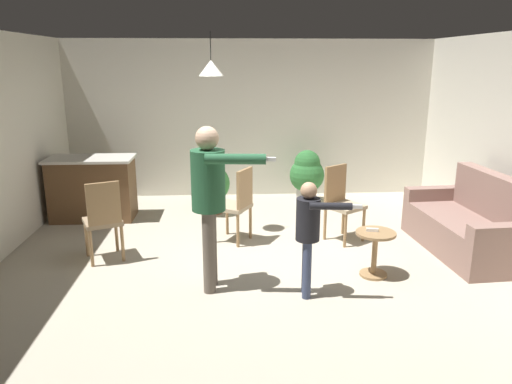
{
  "coord_description": "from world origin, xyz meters",
  "views": [
    {
      "loc": [
        -0.38,
        -5.32,
        2.34
      ],
      "look_at": [
        -0.11,
        -0.38,
        1.0
      ],
      "focal_mm": 34.08,
      "sensor_mm": 36.0,
      "label": 1
    }
  ],
  "objects_px": {
    "person_adult": "(210,191)",
    "potted_plant_by_wall": "(211,182)",
    "spare_remote_on_table": "(372,230)",
    "dining_chair_centre_back": "(341,200)",
    "kitchen_counter": "(93,188)",
    "person_child": "(309,227)",
    "dining_chair_near_wall": "(103,218)",
    "couch_floral": "(469,226)",
    "dining_chair_by_counter": "(237,202)",
    "side_table_by_couch": "(375,248)",
    "potted_plant_corner": "(307,174)"
  },
  "relations": [
    {
      "from": "person_child",
      "to": "potted_plant_by_wall",
      "type": "xyz_separation_m",
      "value": [
        -1.07,
        2.87,
        -0.24
      ]
    },
    {
      "from": "dining_chair_by_counter",
      "to": "dining_chair_near_wall",
      "type": "height_order",
      "value": "same"
    },
    {
      "from": "side_table_by_couch",
      "to": "spare_remote_on_table",
      "type": "relative_size",
      "value": 4.0
    },
    {
      "from": "dining_chair_by_counter",
      "to": "dining_chair_near_wall",
      "type": "distance_m",
      "value": 1.69
    },
    {
      "from": "kitchen_counter",
      "to": "potted_plant_corner",
      "type": "height_order",
      "value": "kitchen_counter"
    },
    {
      "from": "person_adult",
      "to": "potted_plant_by_wall",
      "type": "height_order",
      "value": "person_adult"
    },
    {
      "from": "couch_floral",
      "to": "person_child",
      "type": "bearing_deg",
      "value": 112.24
    },
    {
      "from": "dining_chair_by_counter",
      "to": "potted_plant_by_wall",
      "type": "bearing_deg",
      "value": 46.04
    },
    {
      "from": "dining_chair_by_counter",
      "to": "dining_chair_centre_back",
      "type": "relative_size",
      "value": 1.0
    },
    {
      "from": "potted_plant_by_wall",
      "to": "spare_remote_on_table",
      "type": "height_order",
      "value": "potted_plant_by_wall"
    },
    {
      "from": "couch_floral",
      "to": "person_adult",
      "type": "distance_m",
      "value": 3.39
    },
    {
      "from": "dining_chair_centre_back",
      "to": "kitchen_counter",
      "type": "bearing_deg",
      "value": -51.82
    },
    {
      "from": "side_table_by_couch",
      "to": "dining_chair_near_wall",
      "type": "bearing_deg",
      "value": 169.06
    },
    {
      "from": "person_child",
      "to": "dining_chair_by_counter",
      "type": "relative_size",
      "value": 1.2
    },
    {
      "from": "couch_floral",
      "to": "dining_chair_centre_back",
      "type": "height_order",
      "value": "same"
    },
    {
      "from": "kitchen_counter",
      "to": "person_child",
      "type": "bearing_deg",
      "value": -43.44
    },
    {
      "from": "kitchen_counter",
      "to": "side_table_by_couch",
      "type": "height_order",
      "value": "kitchen_counter"
    },
    {
      "from": "dining_chair_centre_back",
      "to": "potted_plant_corner",
      "type": "bearing_deg",
      "value": -119.25
    },
    {
      "from": "dining_chair_by_counter",
      "to": "dining_chair_centre_back",
      "type": "bearing_deg",
      "value": -59.97
    },
    {
      "from": "kitchen_counter",
      "to": "spare_remote_on_table",
      "type": "distance_m",
      "value": 4.27
    },
    {
      "from": "potted_plant_by_wall",
      "to": "dining_chair_by_counter",
      "type": "bearing_deg",
      "value": -73.24
    },
    {
      "from": "person_adult",
      "to": "person_child",
      "type": "xyz_separation_m",
      "value": [
        0.98,
        -0.22,
        -0.32
      ]
    },
    {
      "from": "couch_floral",
      "to": "potted_plant_by_wall",
      "type": "relative_size",
      "value": 2.03
    },
    {
      "from": "side_table_by_couch",
      "to": "dining_chair_near_wall",
      "type": "relative_size",
      "value": 0.52
    },
    {
      "from": "side_table_by_couch",
      "to": "dining_chair_by_counter",
      "type": "height_order",
      "value": "dining_chair_by_counter"
    },
    {
      "from": "couch_floral",
      "to": "dining_chair_by_counter",
      "type": "relative_size",
      "value": 1.85
    },
    {
      "from": "spare_remote_on_table",
      "to": "person_adult",
      "type": "bearing_deg",
      "value": -172.65
    },
    {
      "from": "couch_floral",
      "to": "person_adult",
      "type": "height_order",
      "value": "person_adult"
    },
    {
      "from": "kitchen_counter",
      "to": "dining_chair_by_counter",
      "type": "bearing_deg",
      "value": -27.09
    },
    {
      "from": "dining_chair_centre_back",
      "to": "potted_plant_corner",
      "type": "xyz_separation_m",
      "value": [
        -0.17,
        1.79,
        -0.05
      ]
    },
    {
      "from": "side_table_by_couch",
      "to": "dining_chair_by_counter",
      "type": "distance_m",
      "value": 1.92
    },
    {
      "from": "couch_floral",
      "to": "side_table_by_couch",
      "type": "relative_size",
      "value": 3.56
    },
    {
      "from": "spare_remote_on_table",
      "to": "dining_chair_centre_back",
      "type": "bearing_deg",
      "value": 94.11
    },
    {
      "from": "person_child",
      "to": "dining_chair_near_wall",
      "type": "relative_size",
      "value": 1.2
    },
    {
      "from": "kitchen_counter",
      "to": "person_adult",
      "type": "distance_m",
      "value": 3.16
    },
    {
      "from": "spare_remote_on_table",
      "to": "side_table_by_couch",
      "type": "bearing_deg",
      "value": -29.34
    },
    {
      "from": "dining_chair_centre_back",
      "to": "dining_chair_near_wall",
      "type": "bearing_deg",
      "value": -23.71
    },
    {
      "from": "person_child",
      "to": "potted_plant_by_wall",
      "type": "distance_m",
      "value": 3.08
    },
    {
      "from": "person_adult",
      "to": "dining_chair_by_counter",
      "type": "xyz_separation_m",
      "value": [
        0.29,
        1.37,
        -0.52
      ]
    },
    {
      "from": "potted_plant_corner",
      "to": "kitchen_counter",
      "type": "bearing_deg",
      "value": -168.2
    },
    {
      "from": "couch_floral",
      "to": "dining_chair_centre_back",
      "type": "bearing_deg",
      "value": 66.99
    },
    {
      "from": "couch_floral",
      "to": "dining_chair_by_counter",
      "type": "distance_m",
      "value": 2.95
    },
    {
      "from": "kitchen_counter",
      "to": "potted_plant_by_wall",
      "type": "relative_size",
      "value": 1.38
    },
    {
      "from": "person_child",
      "to": "dining_chair_by_counter",
      "type": "xyz_separation_m",
      "value": [
        -0.69,
        1.59,
        -0.2
      ]
    },
    {
      "from": "person_child",
      "to": "dining_chair_near_wall",
      "type": "xyz_separation_m",
      "value": [
        -2.28,
        1.03,
        -0.2
      ]
    },
    {
      "from": "kitchen_counter",
      "to": "person_child",
      "type": "relative_size",
      "value": 1.05
    },
    {
      "from": "couch_floral",
      "to": "potted_plant_corner",
      "type": "distance_m",
      "value": 2.87
    },
    {
      "from": "dining_chair_centre_back",
      "to": "side_table_by_couch",
      "type": "bearing_deg",
      "value": 60.97
    },
    {
      "from": "dining_chair_near_wall",
      "to": "potted_plant_by_wall",
      "type": "relative_size",
      "value": 1.1
    },
    {
      "from": "side_table_by_couch",
      "to": "person_adult",
      "type": "height_order",
      "value": "person_adult"
    }
  ]
}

